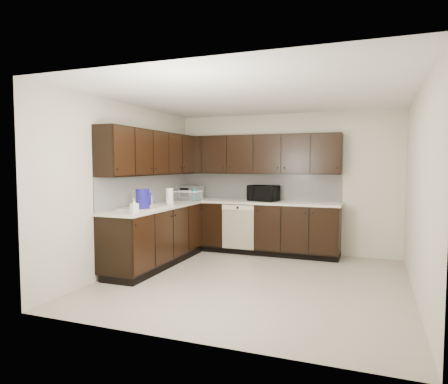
{
  "coord_description": "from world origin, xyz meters",
  "views": [
    {
      "loc": [
        1.5,
        -5.14,
        1.6
      ],
      "look_at": [
        -0.66,
        0.6,
        1.17
      ],
      "focal_mm": 32.0,
      "sensor_mm": 36.0,
      "label": 1
    }
  ],
  "objects_px": {
    "sink": "(145,212)",
    "toaster_oven": "(191,192)",
    "storage_bin": "(188,196)",
    "microwave": "(263,193)",
    "blue_pitcher": "(143,200)"
  },
  "relations": [
    {
      "from": "sink",
      "to": "toaster_oven",
      "type": "relative_size",
      "value": 2.04
    },
    {
      "from": "sink",
      "to": "toaster_oven",
      "type": "xyz_separation_m",
      "value": [
        -0.07,
        1.75,
        0.19
      ]
    },
    {
      "from": "toaster_oven",
      "to": "storage_bin",
      "type": "xyz_separation_m",
      "value": [
        0.12,
        -0.39,
        -0.04
      ]
    },
    {
      "from": "microwave",
      "to": "blue_pitcher",
      "type": "distance_m",
      "value": 2.32
    },
    {
      "from": "toaster_oven",
      "to": "microwave",
      "type": "bearing_deg",
      "value": 15.15
    },
    {
      "from": "microwave",
      "to": "toaster_oven",
      "type": "height_order",
      "value": "microwave"
    },
    {
      "from": "storage_bin",
      "to": "blue_pitcher",
      "type": "distance_m",
      "value": 1.59
    },
    {
      "from": "sink",
      "to": "toaster_oven",
      "type": "bearing_deg",
      "value": 92.26
    },
    {
      "from": "sink",
      "to": "microwave",
      "type": "height_order",
      "value": "microwave"
    },
    {
      "from": "toaster_oven",
      "to": "storage_bin",
      "type": "distance_m",
      "value": 0.41
    },
    {
      "from": "toaster_oven",
      "to": "storage_bin",
      "type": "height_order",
      "value": "toaster_oven"
    },
    {
      "from": "toaster_oven",
      "to": "storage_bin",
      "type": "relative_size",
      "value": 0.95
    },
    {
      "from": "blue_pitcher",
      "to": "microwave",
      "type": "bearing_deg",
      "value": 75.82
    },
    {
      "from": "storage_bin",
      "to": "blue_pitcher",
      "type": "xyz_separation_m",
      "value": [
        0.05,
        -1.59,
        0.07
      ]
    },
    {
      "from": "microwave",
      "to": "toaster_oven",
      "type": "relative_size",
      "value": 1.25
    }
  ]
}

